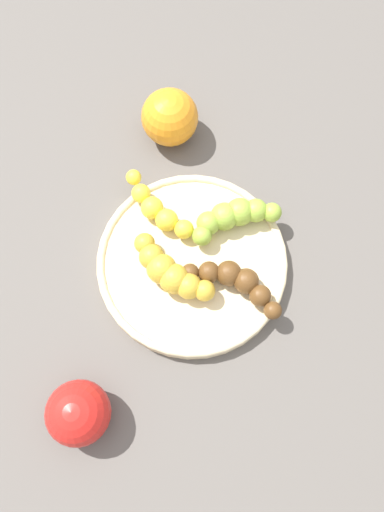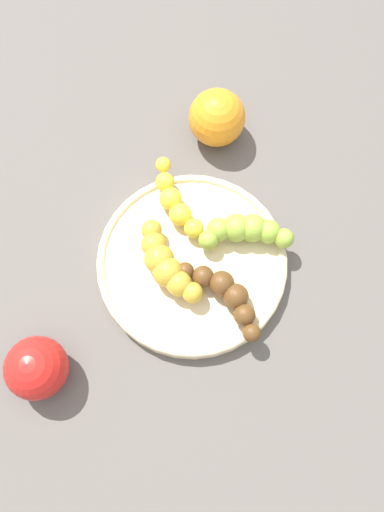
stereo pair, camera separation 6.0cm
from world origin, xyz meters
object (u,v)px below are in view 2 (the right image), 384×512
banana_green (244,231)px  orange_fruit (217,118)px  banana_spotted (166,264)px  banana_overripe (224,295)px  banana_yellow (178,205)px  fruit_bowl (192,262)px  apple_red (37,368)px

banana_green → orange_fruit: bearing=11.7°
banana_spotted → banana_overripe: banana_spotted is taller
banana_spotted → banana_green: 0.11m
banana_spotted → banana_overripe: size_ratio=0.90×
banana_overripe → orange_fruit: size_ratio=1.69×
banana_overripe → banana_yellow: banana_overripe is taller
fruit_bowl → banana_overripe: banana_overripe is taller
fruit_bowl → banana_green: (0.07, -0.02, 0.02)m
banana_overripe → banana_yellow: 0.13m
banana_spotted → apple_red: (-0.19, 0.02, -0.00)m
fruit_bowl → banana_yellow: (0.04, 0.06, 0.02)m
fruit_bowl → banana_green: size_ratio=2.50×
banana_yellow → apple_red: (-0.25, -0.02, 0.00)m
fruit_bowl → banana_green: 0.08m
banana_spotted → banana_green: banana_spotted is taller
fruit_bowl → banana_yellow: bearing=57.4°
orange_fruit → banana_green: bearing=-125.3°
banana_yellow → banana_spotted: bearing=49.7°
fruit_bowl → apple_red: 0.22m
fruit_bowl → orange_fruit: orange_fruit is taller
banana_yellow → orange_fruit: orange_fruit is taller
apple_red → fruit_bowl: bearing=-9.4°
banana_overripe → orange_fruit: (0.17, 0.17, 0.00)m
banana_green → orange_fruit: size_ratio=1.25×
banana_overripe → apple_red: 0.23m
apple_red → orange_fruit: bearing=10.9°
banana_green → banana_overripe: bearing=162.3°
banana_green → orange_fruit: orange_fruit is taller
banana_overripe → apple_red: (-0.21, 0.10, 0.00)m
banana_spotted → banana_green: (0.10, -0.04, -0.00)m
banana_overripe → banana_green: size_ratio=1.36×
orange_fruit → apple_red: bearing=-169.1°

